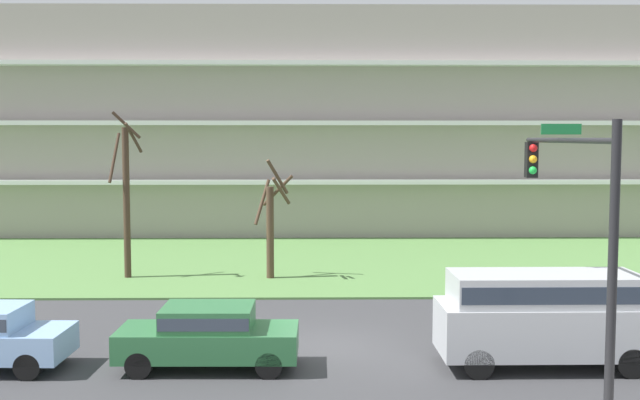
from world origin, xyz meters
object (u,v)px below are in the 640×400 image
(sedan_green_center_right, at_px, (208,334))
(traffic_signal_mast, at_px, (576,210))
(tree_left, at_px, (271,222))
(van_silver_center_left, at_px, (544,312))
(tree_far_left, at_px, (126,195))

(sedan_green_center_right, xyz_separation_m, traffic_signal_mast, (8.11, -2.60, 3.30))
(tree_left, distance_m, sedan_green_center_right, 11.94)
(tree_left, height_order, van_silver_center_left, tree_left)
(tree_far_left, bearing_deg, van_silver_center_left, -42.36)
(tree_left, bearing_deg, sedan_green_center_right, -94.64)
(tree_left, xyz_separation_m, van_silver_center_left, (7.34, -11.81, -0.93))
(van_silver_center_left, bearing_deg, tree_left, 121.53)
(traffic_signal_mast, bearing_deg, sedan_green_center_right, 162.24)
(tree_left, bearing_deg, traffic_signal_mast, -63.60)
(tree_far_left, xyz_separation_m, tree_left, (5.79, -0.16, -1.06))
(van_silver_center_left, relative_size, traffic_signal_mast, 0.86)
(van_silver_center_left, relative_size, sedan_green_center_right, 1.18)
(traffic_signal_mast, bearing_deg, van_silver_center_left, 85.81)
(tree_far_left, bearing_deg, tree_left, -1.58)
(tree_far_left, height_order, traffic_signal_mast, tree_far_left)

